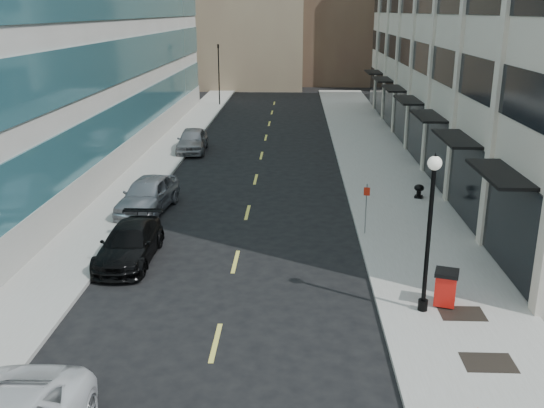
# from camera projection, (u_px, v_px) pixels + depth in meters

# --- Properties ---
(ground) EXTENTS (160.00, 160.00, 0.00)m
(ground) POSITION_uv_depth(u_px,v_px,m) (206.00, 382.00, 15.85)
(ground) COLOR black
(ground) RESTS_ON ground
(sidewalk_right) EXTENTS (5.00, 80.00, 0.15)m
(sidewalk_right) POSITION_uv_depth(u_px,v_px,m) (386.00, 179.00, 34.58)
(sidewalk_right) COLOR gray
(sidewalk_right) RESTS_ON ground
(sidewalk_left) EXTENTS (3.00, 80.00, 0.15)m
(sidewalk_left) POSITION_uv_depth(u_px,v_px,m) (144.00, 177.00, 35.10)
(sidewalk_left) COLOR gray
(sidewalk_left) RESTS_ON ground
(building_right) EXTENTS (15.30, 46.50, 18.25)m
(building_right) POSITION_uv_depth(u_px,v_px,m) (529.00, 15.00, 38.16)
(building_right) COLOR beige
(building_right) RESTS_ON ground
(skyline_stone) EXTENTS (10.00, 14.00, 20.00)m
(skyline_stone) POSITION_uv_depth(u_px,v_px,m) (424.00, 4.00, 74.93)
(skyline_stone) COLOR beige
(skyline_stone) RESTS_ON ground
(grate_mid) EXTENTS (1.40, 1.00, 0.01)m
(grate_mid) POSITION_uv_depth(u_px,v_px,m) (489.00, 362.00, 16.47)
(grate_mid) COLOR black
(grate_mid) RESTS_ON sidewalk_right
(grate_far) EXTENTS (1.40, 1.00, 0.01)m
(grate_far) POSITION_uv_depth(u_px,v_px,m) (462.00, 313.00, 19.13)
(grate_far) COLOR black
(grate_far) RESTS_ON sidewalk_right
(road_centerline) EXTENTS (0.15, 68.20, 0.01)m
(road_centerline) POSITION_uv_depth(u_px,v_px,m) (252.00, 194.00, 32.02)
(road_centerline) COLOR #D8CC4C
(road_centerline) RESTS_ON ground
(traffic_signal) EXTENTS (0.66, 0.66, 6.98)m
(traffic_signal) POSITION_uv_depth(u_px,v_px,m) (218.00, 48.00, 59.98)
(traffic_signal) COLOR black
(traffic_signal) RESTS_ON ground
(car_black_pickup) EXTENTS (1.98, 4.84, 1.40)m
(car_black_pickup) POSITION_uv_depth(u_px,v_px,m) (130.00, 244.00, 23.37)
(car_black_pickup) COLOR black
(car_black_pickup) RESTS_ON ground
(car_silver_sedan) EXTENTS (2.56, 5.16, 1.69)m
(car_silver_sedan) POSITION_uv_depth(u_px,v_px,m) (148.00, 195.00, 29.09)
(car_silver_sedan) COLOR gray
(car_silver_sedan) RESTS_ON ground
(car_grey_sedan) EXTENTS (2.10, 4.78, 1.60)m
(car_grey_sedan) POSITION_uv_depth(u_px,v_px,m) (192.00, 140.00, 41.48)
(car_grey_sedan) COLOR gray
(car_grey_sedan) RESTS_ON ground
(trash_bin) EXTENTS (0.92, 0.92, 1.20)m
(trash_bin) POSITION_uv_depth(u_px,v_px,m) (446.00, 287.00, 19.52)
(trash_bin) COLOR red
(trash_bin) RESTS_ON sidewalk_right
(lamppost) EXTENTS (0.43, 0.43, 5.17)m
(lamppost) POSITION_uv_depth(u_px,v_px,m) (430.00, 221.00, 18.44)
(lamppost) COLOR black
(lamppost) RESTS_ON sidewalk_right
(sign_post) EXTENTS (0.26, 0.07, 2.20)m
(sign_post) POSITION_uv_depth(u_px,v_px,m) (366.00, 202.00, 25.58)
(sign_post) COLOR slate
(sign_post) RESTS_ON sidewalk_right
(urn_planter) EXTENTS (0.51, 0.51, 0.70)m
(urn_planter) POSITION_uv_depth(u_px,v_px,m) (419.00, 190.00, 30.84)
(urn_planter) COLOR black
(urn_planter) RESTS_ON sidewalk_right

